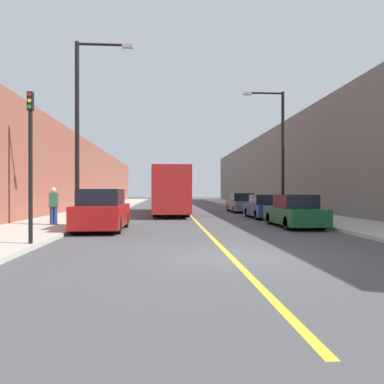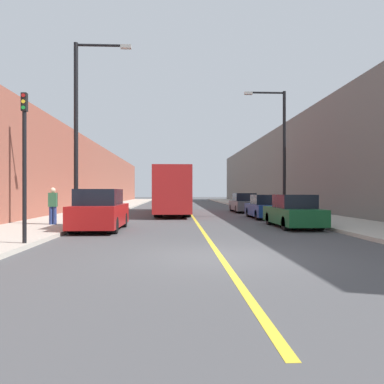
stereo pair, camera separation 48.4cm
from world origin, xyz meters
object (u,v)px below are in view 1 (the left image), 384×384
Objects in this scene: car_right_far at (241,204)px; pedestrian at (54,205)px; street_lamp_right at (279,145)px; car_right_near at (294,212)px; parked_suv_left at (102,211)px; street_lamp_left at (82,121)px; bus at (171,190)px; traffic_light at (31,161)px; car_right_mid at (264,208)px.

car_right_far is 16.69m from pedestrian.
street_lamp_right is 14.20m from pedestrian.
street_lamp_right is (1.19, 6.22, 3.96)m from car_right_near.
parked_suv_left is 2.87m from pedestrian.
street_lamp_left is 4.11m from pedestrian.
car_right_near is at bearing -62.46° from bus.
parked_suv_left is at bearing -30.09° from pedestrian.
car_right_near is 0.54× the size of street_lamp_left.
street_lamp_right is (11.13, 5.93, -0.27)m from street_lamp_left.
pedestrian is (-2.47, 1.43, 0.21)m from parked_suv_left.
street_lamp_right reaches higher than pedestrian.
bus is 2.70× the size of car_right_far.
traffic_light is (-10.05, -5.92, 1.89)m from car_right_near.
street_lamp_left reaches higher than pedestrian.
car_right_near is 12.73m from car_right_far.
parked_suv_left is at bearing 75.61° from traffic_light.
bus is 11.92m from pedestrian.
car_right_far is (8.81, 13.73, -0.13)m from parked_suv_left.
car_right_mid is at bearing 89.35° from car_right_near.
pedestrian is at bearing 177.79° from car_right_near.
car_right_far is 2.67× the size of pedestrian.
traffic_light is (-10.12, -11.63, 1.92)m from car_right_mid.
car_right_near is at bearing 30.49° from traffic_light.
traffic_light is at bearing -132.82° from street_lamp_right.
street_lamp_left is 4.90× the size of pedestrian.
car_right_near is at bearing -1.68° from street_lamp_left.
street_lamp_left is at bearing -151.54° from car_right_mid.
traffic_light reaches higher than car_right_far.
car_right_mid is 0.51× the size of street_lamp_left.
pedestrian is at bearing -132.53° from car_right_far.
car_right_near is 7.47m from street_lamp_right.
car_right_mid is at bearing 28.46° from street_lamp_left.
street_lamp_right is at bearing 47.18° from traffic_light.
car_right_near is 2.65× the size of pedestrian.
car_right_mid is (5.78, -5.25, -1.11)m from bus.
car_right_mid is at bearing 48.99° from traffic_light.
bus is 12.38m from parked_suv_left.
parked_suv_left is 0.96× the size of car_right_far.
bus reaches higher than car_right_near.
bus is 2.78× the size of traffic_light.
street_lamp_left reaches higher than parked_suv_left.
pedestrian is (-1.32, 0.14, -3.89)m from street_lamp_left.
street_lamp_right reaches higher than car_right_far.
bus is 12.41m from car_right_near.
bus is 2.73× the size of car_right_near.
traffic_light is (-4.34, -16.88, 0.81)m from bus.
parked_suv_left is 12.90m from street_lamp_right.
car_right_near is (5.72, -10.96, -1.08)m from bus.
car_right_near is at bearing 6.48° from parked_suv_left.
parked_suv_left is 0.56× the size of street_lamp_right.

